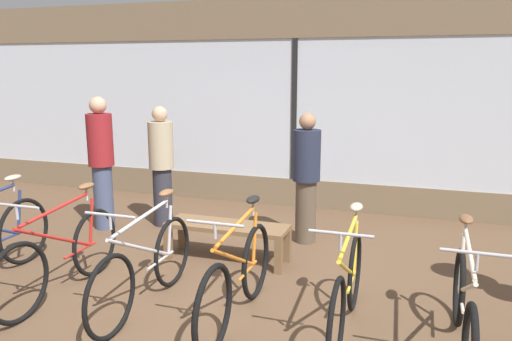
{
  "coord_description": "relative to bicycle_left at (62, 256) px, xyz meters",
  "views": [
    {
      "loc": [
        1.86,
        -3.99,
        2.17
      ],
      "look_at": [
        0.0,
        1.6,
        0.95
      ],
      "focal_mm": 35.0,
      "sensor_mm": 36.0,
      "label": 1
    }
  ],
  "objects": [
    {
      "name": "customer_mid_floor",
      "position": [
        1.89,
        2.22,
        0.46
      ],
      "size": [
        0.41,
        0.41,
        1.63
      ],
      "color": "brown",
      "rests_on": "ground_plane"
    },
    {
      "name": "bicycle_center_left",
      "position": [
        0.9,
        0.03,
        -0.0
      ],
      "size": [
        0.46,
        1.77,
        1.03
      ],
      "color": "black",
      "rests_on": "ground_plane"
    },
    {
      "name": "bicycle_left",
      "position": [
        0.0,
        0.0,
        0.0
      ],
      "size": [
        0.46,
        1.79,
        1.04
      ],
      "color": "black",
      "rests_on": "ground_plane"
    },
    {
      "name": "ground_plane",
      "position": [
        1.34,
        0.3,
        -0.4
      ],
      "size": [
        24.0,
        24.0,
        0.0
      ],
      "primitive_type": "plane",
      "color": "brown"
    },
    {
      "name": "display_bench",
      "position": [
        1.18,
        1.33,
        -0.04
      ],
      "size": [
        1.4,
        0.44,
        0.43
      ],
      "color": "brown",
      "rests_on": "ground_plane"
    },
    {
      "name": "customer_near_rack",
      "position": [
        -0.16,
        2.27,
        0.47
      ],
      "size": [
        0.47,
        0.47,
        1.66
      ],
      "color": "#2D2D38",
      "rests_on": "ground_plane"
    },
    {
      "name": "customer_by_window",
      "position": [
        -0.85,
        1.9,
        0.55
      ],
      "size": [
        0.43,
        0.43,
        1.8
      ],
      "color": "#424C6B",
      "rests_on": "ground_plane"
    },
    {
      "name": "bicycle_right",
      "position": [
        2.71,
        0.13,
        -0.0
      ],
      "size": [
        0.46,
        1.72,
        1.03
      ],
      "color": "black",
      "rests_on": "ground_plane"
    },
    {
      "name": "bicycle_far_right",
      "position": [
        3.59,
        0.1,
        -0.02
      ],
      "size": [
        0.46,
        1.71,
        1.01
      ],
      "color": "black",
      "rests_on": "ground_plane"
    },
    {
      "name": "bicycle_center_right",
      "position": [
        1.78,
        0.05,
        -0.0
      ],
      "size": [
        0.46,
        1.75,
        1.04
      ],
      "color": "black",
      "rests_on": "ground_plane"
    },
    {
      "name": "shop_back_wall",
      "position": [
        1.34,
        3.78,
        1.24
      ],
      "size": [
        12.0,
        0.08,
        3.2
      ],
      "color": "#7A664C",
      "rests_on": "ground_plane"
    }
  ]
}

